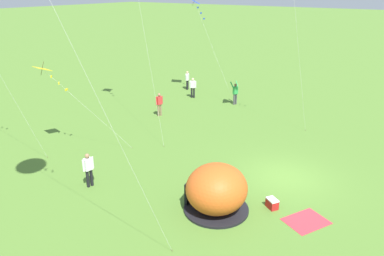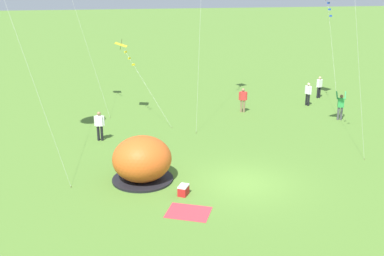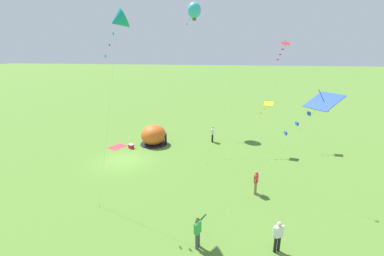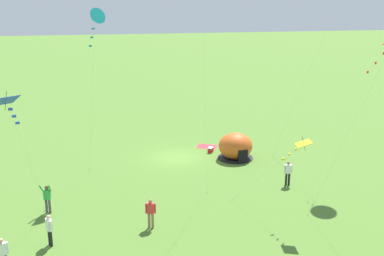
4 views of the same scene
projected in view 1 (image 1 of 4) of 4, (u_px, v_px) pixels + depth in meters
ground_plane at (285, 178)px, 18.84m from camera, size 300.00×300.00×0.00m
popup_tent at (216, 190)px, 15.80m from camera, size 2.81×2.81×2.10m
picnic_blanket at (306, 221)px, 15.36m from camera, size 2.11×1.93×0.01m
cooler_box at (272, 203)px, 16.22m from camera, size 0.60×0.64×0.44m
person_strolling at (159, 103)px, 27.41m from camera, size 0.57×0.34×1.72m
person_with_toddler at (193, 87)px, 31.83m from camera, size 0.37×0.55×1.72m
person_center_field at (187, 79)px, 34.36m from camera, size 0.57×0.34×1.72m
person_near_tent at (89, 168)px, 17.71m from camera, size 0.58×0.30×1.72m
person_flying_kite at (235, 92)px, 30.03m from camera, size 0.71×0.60×1.89m
kite_blue at (196, 4)px, 30.69m from camera, size 1.62×5.28×8.25m
kite_yellow at (47, 73)px, 20.63m from camera, size 3.10×4.35×5.17m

